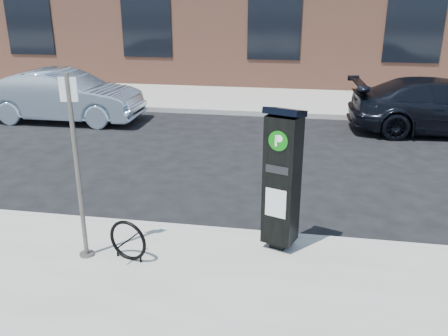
% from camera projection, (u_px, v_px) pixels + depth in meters
% --- Properties ---
extents(ground, '(120.00, 120.00, 0.00)m').
position_uv_depth(ground, '(213.00, 236.00, 7.52)').
color(ground, black).
rests_on(ground, ground).
extents(sidewalk_far, '(60.00, 12.00, 0.15)m').
position_uv_depth(sidewalk_far, '(276.00, 81.00, 20.44)').
color(sidewalk_far, gray).
rests_on(sidewalk_far, ground).
extents(curb_near, '(60.00, 0.12, 0.16)m').
position_uv_depth(curb_near, '(213.00, 233.00, 7.48)').
color(curb_near, '#9E9B93').
rests_on(curb_near, ground).
extents(curb_far, '(60.00, 0.12, 0.16)m').
position_uv_depth(curb_far, '(262.00, 114.00, 14.91)').
color(curb_far, '#9E9B93').
rests_on(curb_far, ground).
extents(parking_kiosk, '(0.59, 0.56, 2.09)m').
position_uv_depth(parking_kiosk, '(282.00, 178.00, 6.56)').
color(parking_kiosk, black).
rests_on(parking_kiosk, sidewalk_near).
extents(sign_pole, '(0.23, 0.20, 2.56)m').
position_uv_depth(sign_pole, '(77.00, 171.00, 6.26)').
color(sign_pole, '#544F4A').
rests_on(sign_pole, sidewalk_near).
extents(bike_rack, '(0.58, 0.21, 0.59)m').
position_uv_depth(bike_rack, '(128.00, 241.00, 6.50)').
color(bike_rack, black).
rests_on(bike_rack, sidewalk_near).
extents(car_silver, '(4.63, 1.66, 1.52)m').
position_uv_depth(car_silver, '(64.00, 96.00, 14.11)').
color(car_silver, '#9EB5CA').
rests_on(car_silver, ground).
extents(car_dark, '(5.22, 2.40, 1.48)m').
position_uv_depth(car_dark, '(445.00, 107.00, 12.89)').
color(car_dark, black).
rests_on(car_dark, ground).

